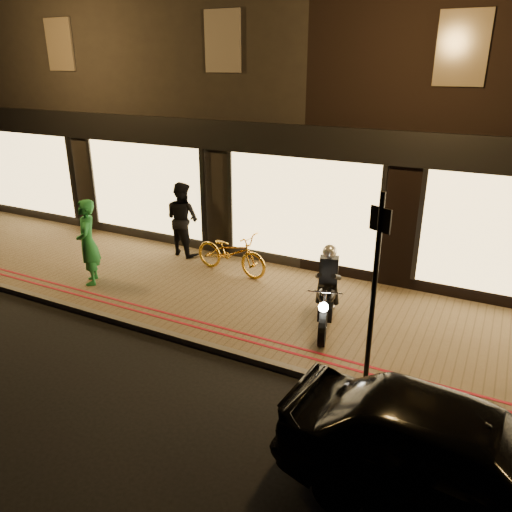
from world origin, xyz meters
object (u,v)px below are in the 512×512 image
Objects in this scene: sign_post at (375,280)px; person_green at (88,242)px; bicycle_gold at (231,252)px; motorcycle at (327,296)px; parked_car at (460,462)px.

sign_post is 1.56× the size of person_green.
bicycle_gold is at bearing 87.94° from person_green.
motorcycle is at bearing 55.96° from person_green.
motorcycle reaches higher than parked_car.
person_green is at bearing 133.80° from bicycle_gold.
sign_post is at bearing -63.11° from motorcycle.
person_green is (-2.51, -1.92, 0.45)m from bicycle_gold.
parked_car is (1.54, -1.91, -1.10)m from sign_post.
parked_car is at bearing -65.00° from motorcycle.
person_green is at bearing 76.19° from parked_car.
person_green reaches higher than parked_car.
motorcycle is 0.99× the size of person_green.
motorcycle is at bearing -109.93° from bicycle_gold.
parked_car reaches higher than bicycle_gold.
bicycle_gold is (-3.99, 2.67, -1.17)m from sign_post.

